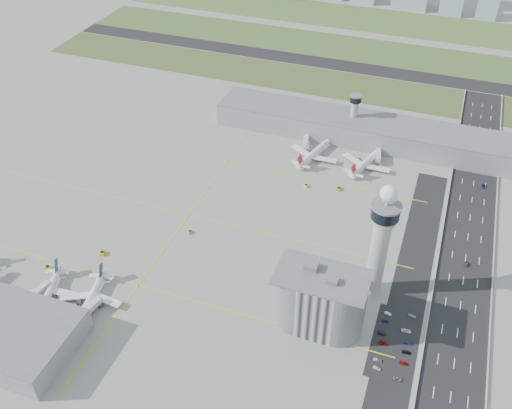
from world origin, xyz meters
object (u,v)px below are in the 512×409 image
(airplane_near_b, at_px, (47,291))
(tug_3, at_px, (190,232))
(secondary_tower, at_px, (354,112))
(airplane_far_b, at_px, (367,159))
(car_hw_1, at_px, (467,265))
(tug_4, at_px, (306,186))
(jet_bridge_near_1, at_px, (28,303))
(car_lot_5, at_px, (388,314))
(car_lot_0, at_px, (377,368))
(car_lot_1, at_px, (378,360))
(car_lot_2, at_px, (383,343))
(car_lot_7, at_px, (404,363))
(airplane_far_a, at_px, (314,150))
(tug_2, at_px, (102,253))
(jet_bridge_near_2, at_px, (81,319))
(car_lot_8, at_px, (406,352))
(tug_5, at_px, (339,189))
(admin_building, at_px, (320,300))
(car_lot_4, at_px, (385,321))
(car_lot_6, at_px, (398,379))
(car_hw_4, at_px, (468,135))
(airplane_near_c, at_px, (89,296))
(control_tower, at_px, (381,237))
(jet_bridge_far_0, at_px, (306,138))
(jet_bridge_far_1, at_px, (378,151))
(car_lot_3, at_px, (382,333))
(car_hw_2, at_px, (484,186))
(tug_0, at_px, (48,267))
(tug_1, at_px, (103,275))
(car_lot_10, at_px, (406,331))

(airplane_near_b, relative_size, tug_3, 13.15)
(secondary_tower, relative_size, airplane_far_b, 0.79)
(car_hw_1, bearing_deg, tug_4, 163.32)
(jet_bridge_near_1, height_order, car_lot_5, jet_bridge_near_1)
(car_lot_0, bearing_deg, car_lot_1, 14.75)
(airplane_near_b, xyz_separation_m, car_lot_2, (160.43, 29.21, -4.66))
(car_lot_7, bearing_deg, airplane_far_a, 31.92)
(tug_2, bearing_deg, car_lot_5, -17.13)
(jet_bridge_near_2, height_order, tug_2, jet_bridge_near_2)
(jet_bridge_near_1, relative_size, car_lot_8, 3.61)
(tug_3, bearing_deg, jet_bridge_near_1, 78.83)
(secondary_tower, relative_size, tug_5, 10.05)
(admin_building, height_order, car_lot_4, admin_building)
(admin_building, bearing_deg, car_lot_8, -4.87)
(secondary_tower, xyz_separation_m, car_lot_7, (63.94, -181.83, -18.25))
(car_lot_6, bearing_deg, tug_5, 28.24)
(airplane_far_b, distance_m, car_lot_2, 144.90)
(airplane_far_a, relative_size, tug_2, 11.20)
(tug_3, relative_size, tug_5, 0.90)
(car_hw_4, bearing_deg, tug_5, -132.29)
(airplane_near_c, relative_size, car_lot_1, 9.83)
(jet_bridge_near_1, height_order, tug_3, jet_bridge_near_1)
(control_tower, distance_m, tug_4, 97.39)
(car_lot_2, bearing_deg, control_tower, 18.59)
(car_lot_1, bearing_deg, car_lot_8, -62.00)
(jet_bridge_far_0, height_order, car_lot_5, jet_bridge_far_0)
(jet_bridge_far_1, relative_size, car_lot_5, 3.99)
(car_lot_3, xyz_separation_m, car_hw_2, (38.98, 136.92, 0.01))
(airplane_near_b, bearing_deg, car_lot_2, 81.42)
(control_tower, distance_m, jet_bridge_far_0, 145.99)
(tug_3, xyz_separation_m, car_lot_0, (115.94, -54.40, -0.22))
(control_tower, bearing_deg, car_lot_1, -75.71)
(car_lot_3, bearing_deg, jet_bridge_far_1, 13.16)
(jet_bridge_near_2, bearing_deg, airplane_far_b, -19.49)
(airplane_near_b, distance_m, tug_2, 37.77)
(tug_0, bearing_deg, jet_bridge_far_1, -59.78)
(tug_4, height_order, car_lot_6, tug_4)
(tug_3, xyz_separation_m, car_hw_4, (140.11, 161.83, -0.19))
(jet_bridge_far_1, height_order, car_lot_0, jet_bridge_far_1)
(car_lot_6, distance_m, car_lot_7, 9.29)
(jet_bridge_far_1, bearing_deg, jet_bridge_near_1, -44.97)
(jet_bridge_near_2, relative_size, car_lot_1, 3.67)
(tug_1, relative_size, car_lot_10, 0.64)
(tug_4, distance_m, car_lot_2, 124.09)
(car_lot_7, distance_m, car_hw_1, 77.13)
(secondary_tower, height_order, jet_bridge_near_1, secondary_tower)
(airplane_far_a, height_order, jet_bridge_near_2, airplane_far_a)
(admin_building, relative_size, car_lot_4, 13.13)
(airplane_near_c, xyz_separation_m, car_lot_3, (137.54, 30.36, -4.64))
(car_lot_1, height_order, car_lot_2, car_lot_1)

